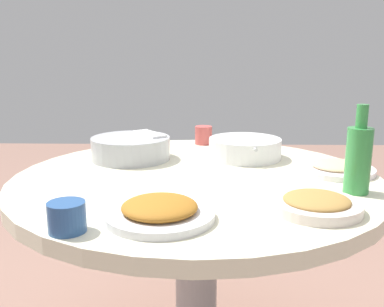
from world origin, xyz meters
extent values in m
cylinder|color=#99999E|center=(0.00, 0.00, 0.37)|extent=(0.13, 0.13, 0.67)
cylinder|color=beige|center=(0.00, 0.00, 0.72)|extent=(1.11, 1.11, 0.04)
cylinder|color=#B2B5BA|center=(0.21, 0.23, 0.78)|extent=(0.27, 0.27, 0.08)
ellipsoid|color=white|center=(0.21, 0.23, 0.79)|extent=(0.23, 0.23, 0.09)
cube|color=white|center=(0.25, 0.17, 0.82)|extent=(0.15, 0.13, 0.01)
cylinder|color=white|center=(0.23, -0.17, 0.78)|extent=(0.25, 0.25, 0.07)
cylinder|color=black|center=(0.23, -0.17, 0.77)|extent=(0.22, 0.22, 0.05)
cylinder|color=silver|center=(0.23, -0.17, 0.80)|extent=(0.28, 0.06, 0.01)
cylinder|color=silver|center=(-0.36, 0.08, 0.75)|extent=(0.25, 0.25, 0.02)
ellipsoid|color=#A1641E|center=(-0.36, 0.08, 0.77)|extent=(0.17, 0.17, 0.04)
cylinder|color=silver|center=(-0.30, -0.29, 0.75)|extent=(0.21, 0.21, 0.02)
ellipsoid|color=#A3793C|center=(-0.30, -0.29, 0.77)|extent=(0.16, 0.16, 0.03)
cylinder|color=white|center=(0.04, -0.44, 0.75)|extent=(0.23, 0.23, 0.02)
ellipsoid|color=#CFB184|center=(0.04, -0.44, 0.77)|extent=(0.15, 0.15, 0.03)
cylinder|color=green|center=(-0.16, -0.43, 0.83)|extent=(0.07, 0.07, 0.18)
cylinder|color=green|center=(-0.16, -0.43, 0.95)|extent=(0.03, 0.03, 0.06)
cylinder|color=#BF4D4A|center=(0.47, -0.02, 0.78)|extent=(0.07, 0.07, 0.07)
cylinder|color=#2A518B|center=(-0.43, 0.26, 0.77)|extent=(0.08, 0.08, 0.06)
camera|label=1|loc=(-1.28, -0.02, 1.11)|focal=40.61mm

